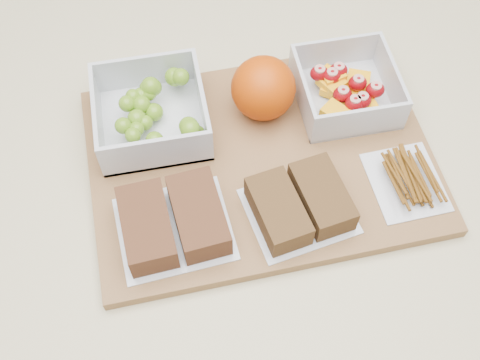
{
  "coord_description": "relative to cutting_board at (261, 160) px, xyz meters",
  "views": [
    {
      "loc": [
        -0.08,
        -0.38,
        1.54
      ],
      "look_at": [
        -0.01,
        -0.02,
        0.93
      ],
      "focal_mm": 45.0,
      "sensor_mm": 36.0,
      "label": 1
    }
  ],
  "objects": [
    {
      "name": "fruit_container",
      "position": [
        0.13,
        0.07,
        0.03
      ],
      "size": [
        0.12,
        0.12,
        0.05
      ],
      "color": "silver",
      "rests_on": "cutting_board"
    },
    {
      "name": "counter",
      "position": [
        -0.03,
        -0.02,
        -0.46
      ],
      "size": [
        1.2,
        0.9,
        0.9
      ],
      "primitive_type": "cube",
      "color": "beige",
      "rests_on": "ground"
    },
    {
      "name": "sandwich_bag_left",
      "position": [
        -0.12,
        -0.08,
        0.03
      ],
      "size": [
        0.14,
        0.12,
        0.04
      ],
      "color": "silver",
      "rests_on": "cutting_board"
    },
    {
      "name": "grape_container",
      "position": [
        -0.12,
        0.07,
        0.03
      ],
      "size": [
        0.14,
        0.14,
        0.06
      ],
      "color": "silver",
      "rests_on": "cutting_board"
    },
    {
      "name": "sandwich_bag_center",
      "position": [
        0.03,
        -0.08,
        0.03
      ],
      "size": [
        0.13,
        0.12,
        0.04
      ],
      "color": "silver",
      "rests_on": "cutting_board"
    },
    {
      "name": "orange",
      "position": [
        0.02,
        0.07,
        0.05
      ],
      "size": [
        0.08,
        0.08,
        0.08
      ],
      "primitive_type": "sphere",
      "color": "#CA4304",
      "rests_on": "cutting_board"
    },
    {
      "name": "cutting_board",
      "position": [
        0.0,
        0.0,
        0.0
      ],
      "size": [
        0.43,
        0.31,
        0.02
      ],
      "primitive_type": "cube",
      "rotation": [
        0.0,
        0.0,
        0.02
      ],
      "color": "olive",
      "rests_on": "counter"
    },
    {
      "name": "pretzel_bag",
      "position": [
        0.16,
        -0.07,
        0.02
      ],
      "size": [
        0.09,
        0.1,
        0.02
      ],
      "color": "silver",
      "rests_on": "cutting_board"
    }
  ]
}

